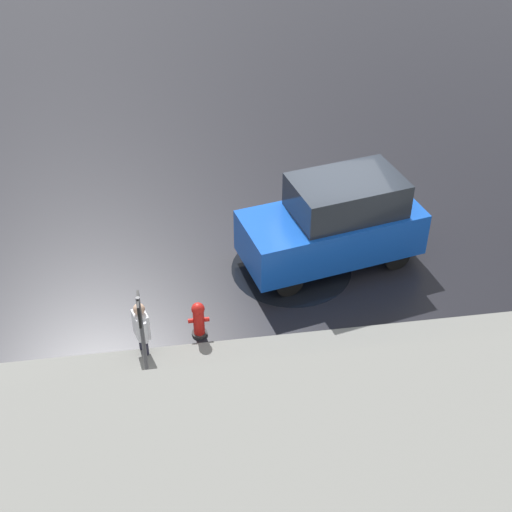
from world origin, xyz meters
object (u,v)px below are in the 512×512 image
object	(u,v)px
moving_hatchback	(335,223)
fire_hydrant	(199,320)
pedestrian	(141,326)
sign_post	(143,335)

from	to	relation	value
moving_hatchback	fire_hydrant	distance (m)	3.79
moving_hatchback	pedestrian	bearing A→B (deg)	28.77
pedestrian	sign_post	xyz separation A→B (m)	(-0.09, 1.21, 0.90)
fire_hydrant	pedestrian	size ratio (longest dim) A/B	0.66
fire_hydrant	moving_hatchback	bearing A→B (deg)	-147.77
moving_hatchback	sign_post	size ratio (longest dim) A/B	1.74
pedestrian	sign_post	distance (m)	1.51
moving_hatchback	sign_post	xyz separation A→B (m)	(4.16, 3.54, 0.55)
pedestrian	moving_hatchback	bearing A→B (deg)	-151.23
sign_post	fire_hydrant	bearing A→B (deg)	-122.95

